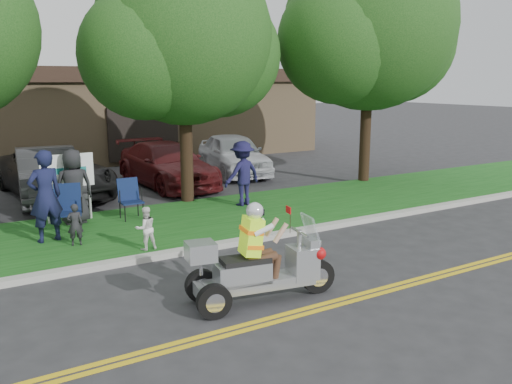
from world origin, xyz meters
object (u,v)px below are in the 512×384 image
trike_scooter (257,268)px  parked_car_right (167,165)px  parked_car_far_right (233,154)px  parked_car_left (48,175)px  lawn_chair_b (68,206)px  spectator_adult_left (45,196)px  parked_car_mid (55,173)px  lawn_chair_a (130,196)px

trike_scooter → parked_car_right: size_ratio=0.51×
trike_scooter → parked_car_far_right: bearing=72.8°
trike_scooter → parked_car_far_right: trike_scooter is taller
trike_scooter → parked_car_far_right: (5.45, 10.63, 0.20)m
parked_car_left → lawn_chair_b: bearing=-88.8°
trike_scooter → lawn_chair_b: trike_scooter is taller
spectator_adult_left → parked_car_left: bearing=-111.5°
lawn_chair_b → parked_car_mid: (0.66, 4.72, 0.01)m
parked_car_left → parked_car_mid: size_ratio=0.88×
lawn_chair_b → parked_car_far_right: parked_car_far_right is taller
trike_scooter → spectator_adult_left: size_ratio=1.27×
spectator_adult_left → parked_car_mid: size_ratio=0.37×
spectator_adult_left → lawn_chair_a: bearing=-165.3°
trike_scooter → spectator_adult_left: 5.40m
lawn_chair_b → spectator_adult_left: bearing=-125.4°
trike_scooter → lawn_chair_a: 5.89m
parked_car_mid → parked_car_right: (3.55, -0.16, -0.02)m
lawn_chair_a → parked_car_right: 4.76m
trike_scooter → parked_car_right: bearing=85.8°
spectator_adult_left → parked_car_right: size_ratio=0.40×
parked_car_mid → parked_car_right: bearing=-8.0°
lawn_chair_a → parked_car_mid: bearing=104.1°
lawn_chair_b → parked_car_far_right: bearing=51.6°
lawn_chair_a → parked_car_mid: size_ratio=0.19×
lawn_chair_a → lawn_chair_b: size_ratio=0.90×
lawn_chair_a → parked_car_left: size_ratio=0.21×
trike_scooter → lawn_chair_b: bearing=118.0°
parked_car_left → parked_car_mid: bearing=64.3°
parked_car_left → parked_car_far_right: size_ratio=1.02×
parked_car_right → lawn_chair_a: bearing=-126.1°
spectator_adult_left → parked_car_left: 4.77m
parked_car_right → parked_car_far_right: parked_car_far_right is taller
parked_car_mid → parked_car_far_right: size_ratio=1.17×
trike_scooter → parked_car_mid: trike_scooter is taller
spectator_adult_left → parked_car_mid: spectator_adult_left is taller
lawn_chair_a → parked_car_far_right: 7.31m
trike_scooter → lawn_chair_b: (-1.73, 5.31, 0.16)m
trike_scooter → parked_car_left: size_ratio=0.54×
spectator_adult_left → parked_car_right: bearing=-144.2°
lawn_chair_b → parked_car_right: parked_car_right is taller
parked_car_left → parked_car_far_right: parked_car_far_right is taller
lawn_chair_a → lawn_chair_b: bearing=-159.1°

